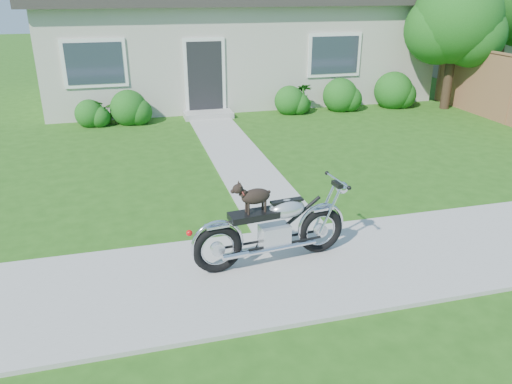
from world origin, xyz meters
TOP-DOWN VIEW (x-y plane):
  - ground at (0.00, 0.00)m, footprint 80.00×80.00m
  - sidewalk at (0.00, 0.00)m, footprint 24.00×2.20m
  - walkway at (-1.50, 5.00)m, footprint 1.20×8.00m
  - house at (-0.00, 11.99)m, footprint 12.60×7.03m
  - fence at (6.30, 5.75)m, footprint 0.12×6.62m
  - tree_near at (5.94, 7.81)m, footprint 2.63×2.57m
  - shrub_row at (0.98, 8.50)m, footprint 10.10×1.19m
  - potted_plant_left at (-4.36, 8.55)m, footprint 0.77×0.80m
  - potted_plant_right at (1.41, 8.55)m, footprint 0.51×0.51m
  - motorcycle_with_dog at (-2.04, 0.21)m, footprint 2.22×0.62m

SIDE VIEW (x-z plane):
  - ground at x=0.00m, z-range 0.00..0.00m
  - walkway at x=-1.50m, z-range 0.00..0.03m
  - sidewalk at x=0.00m, z-range 0.00..0.04m
  - potted_plant_left at x=-4.36m, z-range 0.00..0.69m
  - potted_plant_right at x=1.41m, z-range 0.00..0.86m
  - shrub_row at x=0.98m, z-range -0.15..1.04m
  - motorcycle_with_dog at x=-2.04m, z-range -0.04..1.16m
  - fence at x=6.30m, z-range -0.01..1.89m
  - house at x=0.00m, z-range -0.09..4.41m
  - tree_near at x=5.94m, z-range 0.55..4.49m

